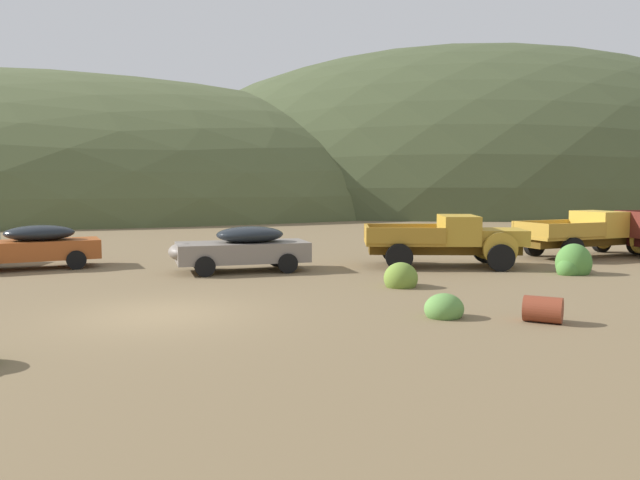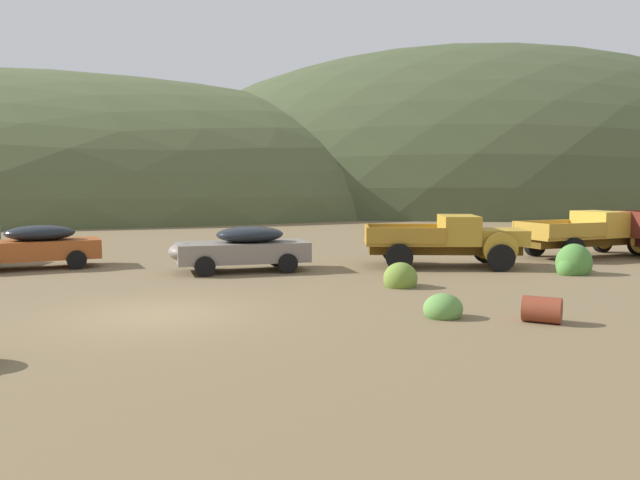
{
  "view_description": "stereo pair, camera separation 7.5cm",
  "coord_description": "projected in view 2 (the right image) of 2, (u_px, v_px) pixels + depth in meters",
  "views": [
    {
      "loc": [
        1.37,
        -14.88,
        3.13
      ],
      "look_at": [
        4.94,
        6.69,
        1.07
      ],
      "focal_mm": 35.06,
      "sensor_mm": 36.0,
      "label": 1
    },
    {
      "loc": [
        1.44,
        -14.89,
        3.13
      ],
      "look_at": [
        4.94,
        6.69,
        1.07
      ],
      "focal_mm": 35.06,
      "sensor_mm": 36.0,
      "label": 2
    }
  ],
  "objects": [
    {
      "name": "ground_plane",
      "position": [
        158.0,
        315.0,
        14.69
      ],
      "size": [
        300.0,
        300.0,
        0.0
      ],
      "primitive_type": "plane",
      "color": "brown"
    },
    {
      "name": "hill_far_left",
      "position": [
        26.0,
        208.0,
        72.94
      ],
      "size": [
        112.1,
        72.49,
        29.92
      ],
      "primitive_type": "ellipsoid",
      "color": "#4C5633",
      "rests_on": "ground"
    },
    {
      "name": "bush_front_right",
      "position": [
        52.0,
        251.0,
        26.66
      ],
      "size": [
        0.68,
        0.72,
        0.62
      ],
      "color": "#4C8438",
      "rests_on": "ground"
    },
    {
      "name": "bush_front_left",
      "position": [
        573.0,
        264.0,
        21.13
      ],
      "size": [
        1.31,
        1.1,
        1.33
      ],
      "color": "#4C8438",
      "rests_on": "ground"
    },
    {
      "name": "truck_mustard",
      "position": [
        456.0,
        240.0,
        22.87
      ],
      "size": [
        6.07,
        3.41,
        1.89
      ],
      "rotation": [
        0.0,
        0.0,
        -0.2
      ],
      "color": "#593D12",
      "rests_on": "ground"
    },
    {
      "name": "oil_drum_tipped",
      "position": [
        542.0,
        310.0,
        13.87
      ],
      "size": [
        1.01,
        0.95,
        0.58
      ],
      "color": "brown",
      "rests_on": "ground"
    },
    {
      "name": "car_oxide_orange",
      "position": [
        28.0,
        246.0,
        22.33
      ],
      "size": [
        5.07,
        2.9,
        1.57
      ],
      "rotation": [
        0.0,
        0.0,
        3.42
      ],
      "color": "#A34C1E",
      "rests_on": "ground"
    },
    {
      "name": "bush_back_edge",
      "position": [
        442.0,
        310.0,
        14.39
      ],
      "size": [
        0.93,
        0.83,
        0.72
      ],
      "color": "#5B8E42",
      "rests_on": "ground"
    },
    {
      "name": "hill_far_right",
      "position": [
        483.0,
        207.0,
        77.33
      ],
      "size": [
        84.21,
        57.86,
        37.68
      ],
      "primitive_type": "ellipsoid",
      "color": "#424C2D",
      "rests_on": "ground"
    },
    {
      "name": "car_primer_gray",
      "position": [
        239.0,
        248.0,
        21.73
      ],
      "size": [
        4.95,
        2.47,
        1.57
      ],
      "rotation": [
        0.0,
        0.0,
        3.26
      ],
      "color": "slate",
      "rests_on": "ground"
    },
    {
      "name": "bush_near_barrel",
      "position": [
        400.0,
        279.0,
        18.63
      ],
      "size": [
        1.03,
        1.13,
        0.95
      ],
      "color": "olive",
      "rests_on": "ground"
    },
    {
      "name": "truck_faded_yellow",
      "position": [
        596.0,
        232.0,
        26.05
      ],
      "size": [
        6.46,
        3.47,
        1.89
      ],
      "rotation": [
        0.0,
        0.0,
        0.23
      ],
      "color": "brown",
      "rests_on": "ground"
    }
  ]
}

